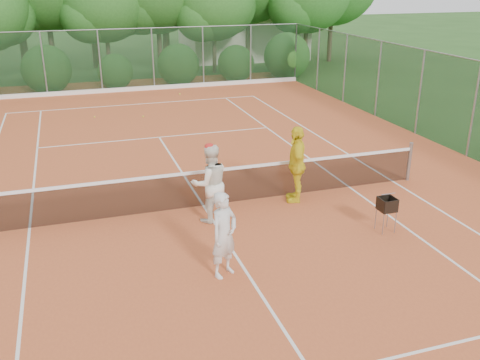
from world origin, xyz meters
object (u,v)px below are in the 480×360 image
ball_hopper (387,205)px  player_white (224,235)px  player_yellow (297,164)px  player_center_grp (210,183)px

ball_hopper → player_white: bearing=-151.3°
player_yellow → player_center_grp: bearing=-58.4°
player_yellow → ball_hopper: size_ratio=2.44×
player_center_grp → player_yellow: player_yellow is taller
player_white → ball_hopper: size_ratio=2.13×
player_center_grp → ball_hopper: bearing=-26.1°
player_white → player_yellow: 4.05m
player_white → player_center_grp: 2.48m
player_center_grp → player_white: bearing=-99.0°
player_center_grp → ball_hopper: 4.02m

